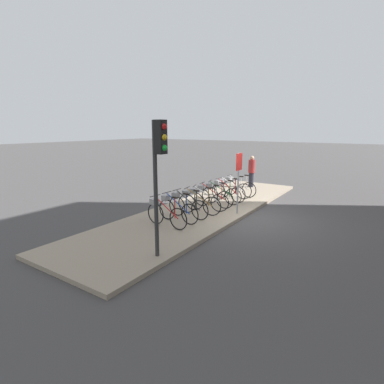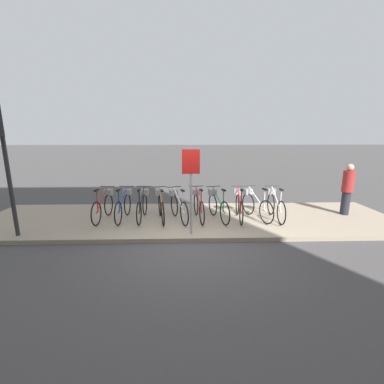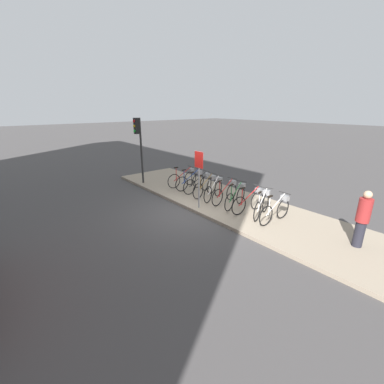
# 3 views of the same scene
# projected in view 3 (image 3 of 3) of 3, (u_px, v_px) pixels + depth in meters

# --- Properties ---
(ground_plane) EXTENTS (120.00, 120.00, 0.00)m
(ground_plane) POSITION_uv_depth(u_px,v_px,m) (193.00, 212.00, 9.84)
(ground_plane) COLOR #423F3F
(sidewalk) EXTENTS (12.69, 3.30, 0.12)m
(sidewalk) POSITION_uv_depth(u_px,v_px,m) (223.00, 201.00, 10.82)
(sidewalk) COLOR gray
(sidewalk) RESTS_ON ground_plane
(parked_bicycle_0) EXTENTS (0.46, 1.65, 1.02)m
(parked_bicycle_0) POSITION_uv_depth(u_px,v_px,m) (184.00, 177.00, 12.54)
(parked_bicycle_0) COLOR black
(parked_bicycle_0) RESTS_ON sidewalk
(parked_bicycle_1) EXTENTS (0.46, 1.66, 1.02)m
(parked_bicycle_1) POSITION_uv_depth(u_px,v_px,m) (192.00, 180.00, 12.09)
(parked_bicycle_1) COLOR black
(parked_bicycle_1) RESTS_ON sidewalk
(parked_bicycle_2) EXTENTS (0.46, 1.66, 1.02)m
(parked_bicycle_2) POSITION_uv_depth(u_px,v_px,m) (199.00, 183.00, 11.67)
(parked_bicycle_2) COLOR black
(parked_bicycle_2) RESTS_ON sidewalk
(parked_bicycle_3) EXTENTS (0.48, 1.64, 1.02)m
(parked_bicycle_3) POSITION_uv_depth(u_px,v_px,m) (206.00, 186.00, 11.20)
(parked_bicycle_3) COLOR black
(parked_bicycle_3) RESTS_ON sidewalk
(parked_bicycle_4) EXTENTS (0.67, 1.58, 1.02)m
(parked_bicycle_4) POSITION_uv_depth(u_px,v_px,m) (214.00, 189.00, 10.82)
(parked_bicycle_4) COLOR black
(parked_bicycle_4) RESTS_ON sidewalk
(parked_bicycle_5) EXTENTS (0.46, 1.65, 1.02)m
(parked_bicycle_5) POSITION_uv_depth(u_px,v_px,m) (226.00, 192.00, 10.41)
(parked_bicycle_5) COLOR black
(parked_bicycle_5) RESTS_ON sidewalk
(parked_bicycle_6) EXTENTS (0.57, 1.61, 1.02)m
(parked_bicycle_6) POSITION_uv_depth(u_px,v_px,m) (236.00, 196.00, 9.96)
(parked_bicycle_6) COLOR black
(parked_bicycle_6) RESTS_ON sidewalk
(parked_bicycle_7) EXTENTS (0.46, 1.65, 1.02)m
(parked_bicycle_7) POSITION_uv_depth(u_px,v_px,m) (250.00, 200.00, 9.48)
(parked_bicycle_7) COLOR black
(parked_bicycle_7) RESTS_ON sidewalk
(parked_bicycle_8) EXTENTS (0.66, 1.58, 1.02)m
(parked_bicycle_8) POSITION_uv_depth(u_px,v_px,m) (262.00, 204.00, 9.13)
(parked_bicycle_8) COLOR black
(parked_bicycle_8) RESTS_ON sidewalk
(parked_bicycle_9) EXTENTS (0.46, 1.66, 1.02)m
(parked_bicycle_9) POSITION_uv_depth(u_px,v_px,m) (277.00, 209.00, 8.66)
(parked_bicycle_9) COLOR black
(parked_bicycle_9) RESTS_ON sidewalk
(pedestrian) EXTENTS (0.34, 0.34, 1.63)m
(pedestrian) POSITION_uv_depth(u_px,v_px,m) (363.00, 218.00, 6.96)
(pedestrian) COLOR #23232D
(pedestrian) RESTS_ON sidewalk
(traffic_light) EXTENTS (0.24, 0.40, 3.23)m
(traffic_light) POSITION_uv_depth(u_px,v_px,m) (138.00, 137.00, 12.48)
(traffic_light) COLOR #2D2D2D
(traffic_light) RESTS_ON sidewalk
(sign_post) EXTENTS (0.44, 0.07, 2.19)m
(sign_post) POSITION_uv_depth(u_px,v_px,m) (199.00, 170.00, 9.51)
(sign_post) COLOR #99999E
(sign_post) RESTS_ON sidewalk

